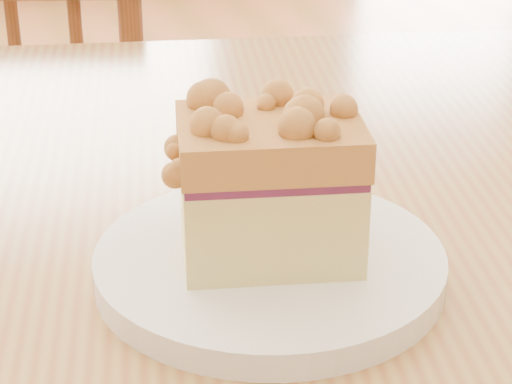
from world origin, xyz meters
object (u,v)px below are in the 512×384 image
cafe_table_main (64,303)px  plate (270,266)px  cafe_chair_main (51,197)px  cake_slice (270,179)px

cafe_table_main → plate: plate is taller
cafe_table_main → plate: bearing=-41.7°
cafe_table_main → plate: 0.23m
cafe_chair_main → plate: (0.07, -0.86, 0.34)m
cafe_chair_main → cake_slice: bearing=110.7°
plate → cake_slice: cake_slice is taller
plate → cafe_table_main: bearing=126.7°
plate → cake_slice: size_ratio=1.75×
cafe_table_main → cake_slice: size_ratio=10.03×
plate → cafe_chair_main: bearing=94.5°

